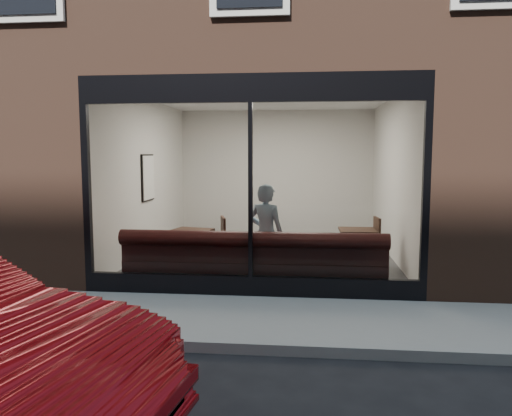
# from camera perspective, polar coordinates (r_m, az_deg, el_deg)

# --- Properties ---
(ground) EXTENTS (120.00, 120.00, 0.00)m
(ground) POSITION_cam_1_polar(r_m,az_deg,el_deg) (5.52, -3.13, -15.96)
(ground) COLOR black
(ground) RESTS_ON ground
(sidewalk_near) EXTENTS (40.00, 2.00, 0.01)m
(sidewalk_near) POSITION_cam_1_polar(r_m,az_deg,el_deg) (6.44, -1.70, -12.57)
(sidewalk_near) COLOR gray
(sidewalk_near) RESTS_ON ground
(kerb_near) EXTENTS (40.00, 0.10, 0.12)m
(kerb_near) POSITION_cam_1_polar(r_m,az_deg,el_deg) (5.45, -3.22, -15.58)
(kerb_near) COLOR gray
(kerb_near) RESTS_ON ground
(host_building_pier_left) EXTENTS (2.50, 12.00, 3.20)m
(host_building_pier_left) POSITION_cam_1_polar(r_m,az_deg,el_deg) (13.83, -13.41, 4.10)
(host_building_pier_left) COLOR brown
(host_building_pier_left) RESTS_ON ground
(host_building_pier_right) EXTENTS (2.50, 12.00, 3.20)m
(host_building_pier_right) POSITION_cam_1_polar(r_m,az_deg,el_deg) (13.38, 18.62, 3.87)
(host_building_pier_right) COLOR brown
(host_building_pier_right) RESTS_ON ground
(host_building_backfill) EXTENTS (5.00, 6.00, 3.20)m
(host_building_backfill) POSITION_cam_1_polar(r_m,az_deg,el_deg) (16.07, 3.01, 4.54)
(host_building_backfill) COLOR brown
(host_building_backfill) RESTS_ON ground
(cafe_floor) EXTENTS (6.00, 6.00, 0.00)m
(cafe_floor) POSITION_cam_1_polar(r_m,az_deg,el_deg) (10.29, 1.26, -5.31)
(cafe_floor) COLOR #2D2D30
(cafe_floor) RESTS_ON ground
(cafe_ceiling) EXTENTS (6.00, 6.00, 0.00)m
(cafe_ceiling) POSITION_cam_1_polar(r_m,az_deg,el_deg) (10.14, 1.30, 12.53)
(cafe_ceiling) COLOR white
(cafe_ceiling) RESTS_ON host_building_upper
(cafe_wall_back) EXTENTS (5.00, 0.00, 5.00)m
(cafe_wall_back) POSITION_cam_1_polar(r_m,az_deg,el_deg) (13.07, 2.34, 4.15)
(cafe_wall_back) COLOR silver
(cafe_wall_back) RESTS_ON ground
(cafe_wall_left) EXTENTS (0.00, 6.00, 6.00)m
(cafe_wall_left) POSITION_cam_1_polar(r_m,az_deg,el_deg) (10.58, -12.31, 3.50)
(cafe_wall_left) COLOR silver
(cafe_wall_left) RESTS_ON ground
(cafe_wall_right) EXTENTS (0.00, 6.00, 6.00)m
(cafe_wall_right) POSITION_cam_1_polar(r_m,az_deg,el_deg) (10.19, 15.39, 3.32)
(cafe_wall_right) COLOR silver
(cafe_wall_right) RESTS_ON ground
(storefront_kick) EXTENTS (5.00, 0.10, 0.30)m
(storefront_kick) POSITION_cam_1_polar(r_m,az_deg,el_deg) (7.40, -0.62, -8.90)
(storefront_kick) COLOR black
(storefront_kick) RESTS_ON ground
(storefront_header) EXTENTS (5.00, 0.10, 0.40)m
(storefront_header) POSITION_cam_1_polar(r_m,az_deg,el_deg) (7.20, -0.64, 13.56)
(storefront_header) COLOR black
(storefront_header) RESTS_ON host_building_upper
(storefront_mullion) EXTENTS (0.06, 0.10, 2.50)m
(storefront_mullion) POSITION_cam_1_polar(r_m,az_deg,el_deg) (7.16, -0.63, 1.97)
(storefront_mullion) COLOR black
(storefront_mullion) RESTS_ON storefront_kick
(storefront_glass) EXTENTS (4.80, 0.00, 4.80)m
(storefront_glass) POSITION_cam_1_polar(r_m,az_deg,el_deg) (7.13, -0.66, 1.96)
(storefront_glass) COLOR white
(storefront_glass) RESTS_ON storefront_kick
(banquette) EXTENTS (4.00, 0.55, 0.45)m
(banquette) POSITION_cam_1_polar(r_m,az_deg,el_deg) (7.76, -0.28, -7.60)
(banquette) COLOR #331412
(banquette) RESTS_ON cafe_floor
(person) EXTENTS (0.68, 0.56, 1.61)m
(person) POSITION_cam_1_polar(r_m,az_deg,el_deg) (7.93, 1.14, -3.03)
(person) COLOR #94B4C9
(person) RESTS_ON cafe_floor
(cafe_table_left) EXTENTS (0.80, 0.80, 0.04)m
(cafe_table_left) POSITION_cam_1_polar(r_m,az_deg,el_deg) (8.74, -7.57, -2.64)
(cafe_table_left) COLOR black
(cafe_table_left) RESTS_ON cafe_floor
(cafe_table_right) EXTENTS (0.63, 0.63, 0.04)m
(cafe_table_right) POSITION_cam_1_polar(r_m,az_deg,el_deg) (8.92, 11.50, -2.53)
(cafe_table_right) COLOR black
(cafe_table_right) RESTS_ON cafe_floor
(cafe_chair_left) EXTENTS (0.56, 0.56, 0.04)m
(cafe_chair_left) POSITION_cam_1_polar(r_m,az_deg,el_deg) (9.06, -4.95, -5.50)
(cafe_chair_left) COLOR black
(cafe_chair_left) RESTS_ON cafe_floor
(cafe_chair_right) EXTENTS (0.43, 0.43, 0.04)m
(cafe_chair_right) POSITION_cam_1_polar(r_m,az_deg,el_deg) (9.21, 12.43, -5.44)
(cafe_chair_right) COLOR black
(cafe_chair_right) RESTS_ON cafe_floor
(wall_poster) EXTENTS (0.02, 0.68, 0.90)m
(wall_poster) POSITION_cam_1_polar(r_m,az_deg,el_deg) (10.52, -12.19, 3.41)
(wall_poster) COLOR white
(wall_poster) RESTS_ON cafe_wall_left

